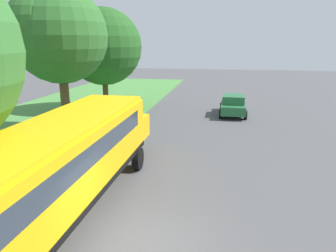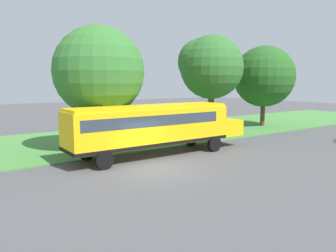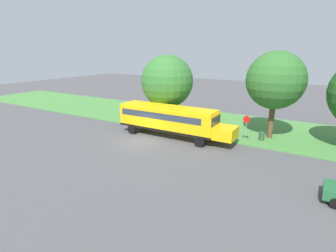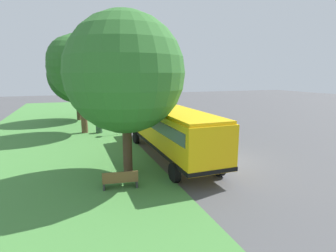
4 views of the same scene
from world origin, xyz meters
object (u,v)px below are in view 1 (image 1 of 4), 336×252
object	(u,v)px
stop_sign	(99,113)
trash_bin	(82,129)
school_bus	(68,156)
oak_tree_far_end	(103,46)
oak_tree_roadside_mid	(55,34)
car_green_nearest	(233,104)

from	to	relation	value
stop_sign	trash_bin	xyz separation A→B (m)	(-1.66, 1.19, -1.29)
school_bus	oak_tree_far_end	world-z (taller)	oak_tree_far_end
oak_tree_roadside_mid	trash_bin	xyz separation A→B (m)	(1.39, -0.34, -5.53)
school_bus	oak_tree_roadside_mid	distance (m)	10.89
trash_bin	car_green_nearest	bearing A→B (deg)	39.86
school_bus	oak_tree_roadside_mid	bearing A→B (deg)	119.06
trash_bin	oak_tree_far_end	bearing A→B (deg)	100.50
oak_tree_far_end	trash_bin	xyz separation A→B (m)	(1.47, -7.94, -4.70)
oak_tree_roadside_mid	car_green_nearest	bearing A→B (deg)	34.67
oak_tree_roadside_mid	stop_sign	size ratio (longest dim) A/B	3.16
stop_sign	oak_tree_far_end	bearing A→B (deg)	108.95
car_green_nearest	stop_sign	world-z (taller)	stop_sign
oak_tree_roadside_mid	oak_tree_far_end	size ratio (longest dim) A/B	1.05
stop_sign	trash_bin	distance (m)	2.42
car_green_nearest	school_bus	bearing A→B (deg)	-109.06
oak_tree_far_end	trash_bin	bearing A→B (deg)	-79.50
school_bus	stop_sign	size ratio (longest dim) A/B	4.53
oak_tree_roadside_mid	oak_tree_far_end	bearing A→B (deg)	90.59
car_green_nearest	oak_tree_roadside_mid	bearing A→B (deg)	-145.33
school_bus	car_green_nearest	distance (m)	17.02
car_green_nearest	oak_tree_far_end	world-z (taller)	oak_tree_far_end
oak_tree_roadside_mid	stop_sign	bearing A→B (deg)	-26.62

